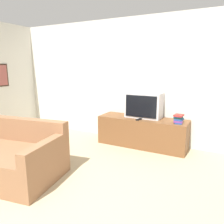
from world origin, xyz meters
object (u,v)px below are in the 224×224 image
(tv_stand, at_px, (142,132))
(book_stack, at_px, (179,119))
(remote_on_stand, at_px, (139,119))
(television, at_px, (144,105))

(tv_stand, xyz_separation_m, book_stack, (0.72, -0.07, 0.37))
(remote_on_stand, bearing_deg, tv_stand, 86.10)
(tv_stand, height_order, television, television)
(remote_on_stand, bearing_deg, television, 88.94)
(tv_stand, xyz_separation_m, remote_on_stand, (-0.01, -0.19, 0.30))
(book_stack, xyz_separation_m, remote_on_stand, (-0.73, -0.11, -0.07))
(television, relative_size, book_stack, 3.11)
(tv_stand, distance_m, book_stack, 0.81)
(tv_stand, bearing_deg, remote_on_stand, -93.90)
(remote_on_stand, bearing_deg, book_stack, 8.96)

